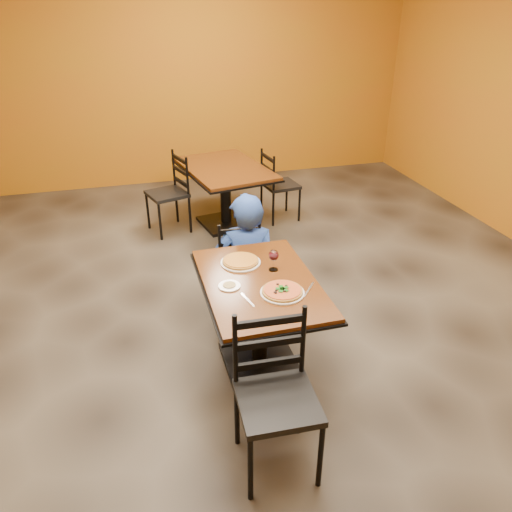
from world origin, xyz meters
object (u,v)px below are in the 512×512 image
object	(u,v)px
chair_main_near	(278,403)
wine_glass	(274,259)
chair_main_far	(237,258)
table_second	(225,182)
chair_second_left	(167,194)
table_main	(260,303)
side_plate	(229,286)
plate_main	(282,293)
diner	(246,253)
pizza_far	(240,261)
pizza_main	(282,291)
plate_far	(241,262)
chair_second_right	(281,185)

from	to	relation	value
chair_main_near	wine_glass	size ratio (longest dim) A/B	5.59
wine_glass	chair_main_far	bearing A→B (deg)	95.83
table_second	wine_glass	world-z (taller)	wine_glass
table_second	chair_second_left	xyz separation A→B (m)	(-0.71, 0.00, -0.09)
chair_main_far	table_main	bearing A→B (deg)	92.05
side_plate	table_main	bearing A→B (deg)	3.44
plate_main	table_second	bearing A→B (deg)	85.76
diner	chair_main_far	bearing A→B (deg)	-65.03
chair_second_left	pizza_far	size ratio (longest dim) A/B	3.36
table_main	chair_main_near	world-z (taller)	chair_main_near
chair_main_near	chair_main_far	world-z (taller)	chair_main_near
pizza_main	table_second	bearing A→B (deg)	85.76
side_plate	chair_main_far	bearing A→B (deg)	73.60
pizza_main	wine_glass	distance (m)	0.34
pizza_main	side_plate	bearing A→B (deg)	151.17
side_plate	plate_main	bearing A→B (deg)	-28.83
diner	plate_far	world-z (taller)	diner
chair_main_near	diner	xyz separation A→B (m)	(0.26, 1.75, 0.06)
wine_glass	chair_main_near	bearing A→B (deg)	-105.72
chair_second_right	pizza_main	bearing A→B (deg)	154.44
plate_far	side_plate	world-z (taller)	same
chair_main_near	chair_main_far	size ratio (longest dim) A/B	1.18
chair_main_near	plate_far	xyz separation A→B (m)	(0.09, 1.25, 0.25)
chair_main_near	plate_main	xyz separation A→B (m)	(0.27, 0.75, 0.25)
chair_main_near	pizza_far	size ratio (longest dim) A/B	3.59
pizza_far	side_plate	xyz separation A→B (m)	(-0.16, -0.32, -0.02)
chair_second_left	side_plate	world-z (taller)	chair_second_left
table_main	chair_main_far	bearing A→B (deg)	86.52
table_second	pizza_far	distance (m)	2.42
chair_second_left	side_plate	xyz separation A→B (m)	(0.16, -2.69, 0.28)
diner	pizza_far	world-z (taller)	diner
chair_main_far	chair_second_left	world-z (taller)	chair_second_left
chair_main_near	table_main	bearing A→B (deg)	83.26
diner	plate_far	distance (m)	0.56
chair_main_far	pizza_far	distance (m)	0.76
chair_main_far	wine_glass	world-z (taller)	wine_glass
table_main	diner	xyz separation A→B (m)	(0.10, 0.80, 0.00)
chair_main_far	side_plate	xyz separation A→B (m)	(-0.29, -0.98, 0.33)
table_main	wine_glass	xyz separation A→B (m)	(0.14, 0.13, 0.28)
table_second	side_plate	bearing A→B (deg)	-101.52
plate_far	pizza_far	size ratio (longest dim) A/B	1.11
chair_main_far	diner	distance (m)	0.21
chair_second_right	plate_main	bearing A→B (deg)	154.44
pizza_far	chair_second_left	bearing A→B (deg)	97.73
chair_main_far	plate_far	xyz separation A→B (m)	(-0.13, -0.66, 0.33)
pizza_main	plate_main	bearing A→B (deg)	0.00
chair_second_left	pizza_main	world-z (taller)	chair_second_left
table_second	plate_far	xyz separation A→B (m)	(-0.39, -2.38, 0.19)
chair_main_near	wine_glass	distance (m)	1.17
table_second	plate_main	xyz separation A→B (m)	(-0.21, -2.87, 0.19)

